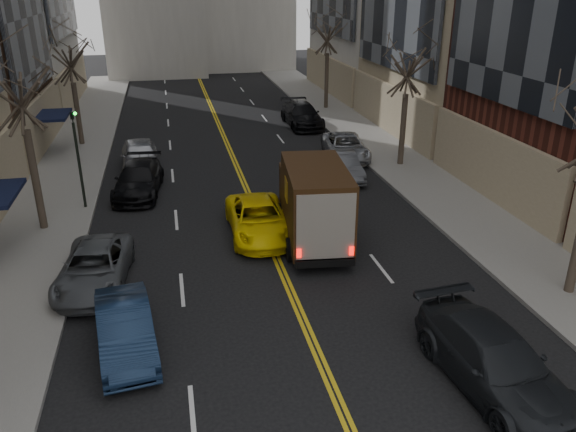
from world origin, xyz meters
The scene contains 18 objects.
sidewalk_left centered at (-9.00, 27.00, 0.07)m, with size 4.00×66.00×0.15m, color slate.
sidewalk_right centered at (9.00, 27.00, 0.07)m, with size 4.00×66.00×0.15m, color slate.
tree_lf_mid centered at (-8.80, 20.00, 6.60)m, with size 3.20×3.20×8.91m.
tree_lf_far centered at (-8.80, 33.00, 6.02)m, with size 3.20×3.20×8.12m.
tree_rt_mid centered at (8.80, 25.00, 6.17)m, with size 3.20×3.20×8.32m.
tree_rt_far centered at (8.80, 40.00, 6.74)m, with size 3.20×3.20×9.11m.
traffic_signal centered at (-7.39, 22.00, 2.82)m, with size 0.29×0.26×4.70m.
ups_truck centered at (1.70, 16.70, 1.60)m, with size 2.86×6.01×3.18m.
observer_sedan centered at (3.94, 7.52, 0.75)m, with size 2.54×5.35×1.51m.
taxi centered at (-0.30, 17.74, 0.68)m, with size 2.27×4.92×1.37m, color yellow.
pedestrian centered at (2.08, 16.63, 0.88)m, with size 0.64×0.42×1.75m, color black.
parked_lf_b centered at (-5.10, 10.99, 0.68)m, with size 1.43×4.10×1.35m, color #13233D.
parked_lf_c centered at (-6.30, 14.94, 0.64)m, with size 2.12×4.60×1.28m, color #52555A.
parked_lf_d centered at (-5.10, 23.62, 0.72)m, with size 2.01×4.94×1.43m, color black.
parked_lf_e centered at (-5.10, 27.13, 0.83)m, with size 1.95×4.85×1.65m, color #A6A8AE.
parked_rt_a centered at (5.10, 23.76, 0.66)m, with size 1.39×3.98×1.31m, color #4A4D52.
parked_rt_b centered at (6.30, 27.09, 0.68)m, with size 2.24×4.86×1.35m, color #B9BCC2.
parked_rt_c centered at (5.66, 35.07, 0.79)m, with size 2.20×5.42×1.57m, color black.
Camera 1 is at (-3.49, -2.57, 9.49)m, focal length 35.00 mm.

